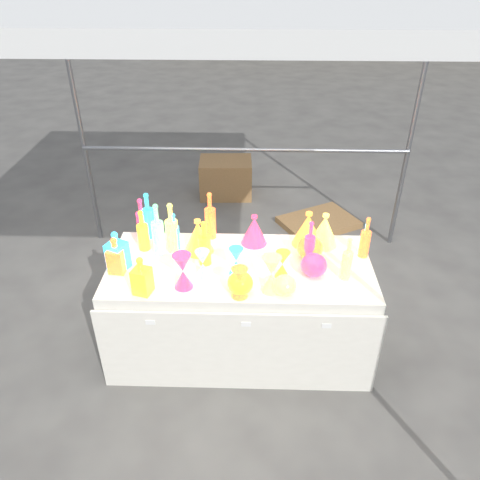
{
  "coord_description": "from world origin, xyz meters",
  "views": [
    {
      "loc": [
        0.08,
        -2.6,
        2.61
      ],
      "look_at": [
        0.0,
        0.0,
        0.95
      ],
      "focal_mm": 35.0,
      "sensor_mm": 36.0,
      "label": 1
    }
  ],
  "objects_px": {
    "lampshade_0": "(198,236)",
    "decanter_0": "(141,275)",
    "display_table": "(240,308)",
    "cardboard_box_closed": "(226,178)",
    "globe_0": "(240,284)",
    "hourglass_0": "(240,283)",
    "bottle_0": "(143,230)"
  },
  "relations": [
    {
      "from": "hourglass_0",
      "to": "globe_0",
      "type": "distance_m",
      "value": 0.05
    },
    {
      "from": "globe_0",
      "to": "display_table",
      "type": "bearing_deg",
      "value": 92.1
    },
    {
      "from": "display_table",
      "to": "globe_0",
      "type": "bearing_deg",
      "value": -87.9
    },
    {
      "from": "bottle_0",
      "to": "lampshade_0",
      "type": "height_order",
      "value": "bottle_0"
    },
    {
      "from": "decanter_0",
      "to": "hourglass_0",
      "type": "bearing_deg",
      "value": 13.74
    },
    {
      "from": "display_table",
      "to": "decanter_0",
      "type": "bearing_deg",
      "value": -153.15
    },
    {
      "from": "globe_0",
      "to": "lampshade_0",
      "type": "bearing_deg",
      "value": 123.78
    },
    {
      "from": "display_table",
      "to": "decanter_0",
      "type": "height_order",
      "value": "decanter_0"
    },
    {
      "from": "cardboard_box_closed",
      "to": "hourglass_0",
      "type": "relative_size",
      "value": 2.96
    },
    {
      "from": "globe_0",
      "to": "cardboard_box_closed",
      "type": "bearing_deg",
      "value": 95.15
    },
    {
      "from": "cardboard_box_closed",
      "to": "lampshade_0",
      "type": "bearing_deg",
      "value": -93.6
    },
    {
      "from": "decanter_0",
      "to": "lampshade_0",
      "type": "bearing_deg",
      "value": 73.56
    },
    {
      "from": "display_table",
      "to": "bottle_0",
      "type": "distance_m",
      "value": 0.89
    },
    {
      "from": "decanter_0",
      "to": "bottle_0",
      "type": "bearing_deg",
      "value": 116.33
    },
    {
      "from": "bottle_0",
      "to": "globe_0",
      "type": "height_order",
      "value": "bottle_0"
    },
    {
      "from": "decanter_0",
      "to": "globe_0",
      "type": "height_order",
      "value": "decanter_0"
    },
    {
      "from": "cardboard_box_closed",
      "to": "decanter_0",
      "type": "distance_m",
      "value": 2.94
    },
    {
      "from": "decanter_0",
      "to": "hourglass_0",
      "type": "height_order",
      "value": "decanter_0"
    },
    {
      "from": "hourglass_0",
      "to": "display_table",
      "type": "bearing_deg",
      "value": 91.24
    },
    {
      "from": "decanter_0",
      "to": "lampshade_0",
      "type": "height_order",
      "value": "decanter_0"
    },
    {
      "from": "lampshade_0",
      "to": "decanter_0",
      "type": "bearing_deg",
      "value": -114.96
    },
    {
      "from": "globe_0",
      "to": "hourglass_0",
      "type": "bearing_deg",
      "value": -95.39
    },
    {
      "from": "display_table",
      "to": "cardboard_box_closed",
      "type": "height_order",
      "value": "display_table"
    },
    {
      "from": "cardboard_box_closed",
      "to": "lampshade_0",
      "type": "distance_m",
      "value": 2.45
    },
    {
      "from": "hourglass_0",
      "to": "lampshade_0",
      "type": "bearing_deg",
      "value": 121.47
    },
    {
      "from": "decanter_0",
      "to": "lampshade_0",
      "type": "relative_size",
      "value": 1.04
    },
    {
      "from": "globe_0",
      "to": "lampshade_0",
      "type": "height_order",
      "value": "lampshade_0"
    },
    {
      "from": "globe_0",
      "to": "lampshade_0",
      "type": "distance_m",
      "value": 0.56
    },
    {
      "from": "display_table",
      "to": "cardboard_box_closed",
      "type": "bearing_deg",
      "value": 95.49
    },
    {
      "from": "bottle_0",
      "to": "hourglass_0",
      "type": "xyz_separation_m",
      "value": [
        0.7,
        -0.51,
        -0.05
      ]
    },
    {
      "from": "bottle_0",
      "to": "decanter_0",
      "type": "relative_size",
      "value": 1.19
    },
    {
      "from": "display_table",
      "to": "cardboard_box_closed",
      "type": "distance_m",
      "value": 2.55
    }
  ]
}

